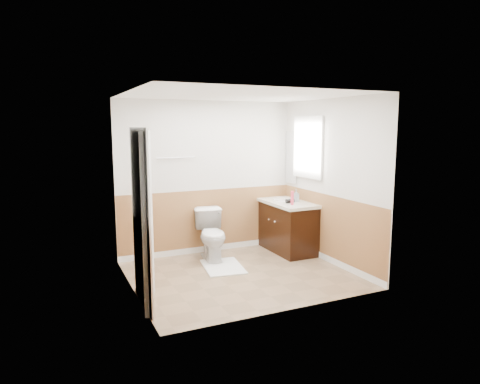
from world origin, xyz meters
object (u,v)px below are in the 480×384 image
lotion_bottle (292,198)px  vanity_cabinet (287,228)px  soap_dispenser (296,195)px  bath_mat (223,267)px  toilet (212,235)px

lotion_bottle → vanity_cabinet: bearing=71.5°
lotion_bottle → soap_dispenser: lotion_bottle is taller
bath_mat → lotion_bottle: bearing=2.4°
toilet → bath_mat: bearing=-81.0°
vanity_cabinet → lotion_bottle: 0.64m
bath_mat → toilet: bearing=90.0°
toilet → vanity_cabinet: 1.32m
soap_dispenser → lotion_bottle: bearing=-132.8°
toilet → vanity_cabinet: vanity_cabinet is taller
lotion_bottle → soap_dispenser: size_ratio=1.11×
vanity_cabinet → soap_dispenser: soap_dispenser is taller
toilet → soap_dispenser: size_ratio=3.96×
soap_dispenser → bath_mat: bearing=-168.7°
vanity_cabinet → soap_dispenser: 0.57m
bath_mat → lotion_bottle: (1.22, 0.05, 0.95)m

